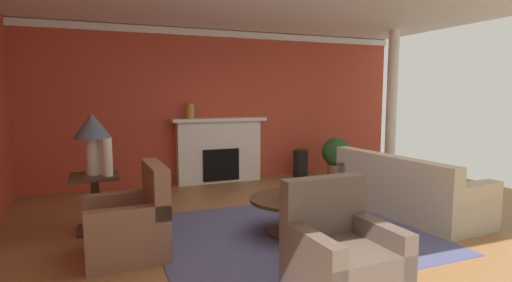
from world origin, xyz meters
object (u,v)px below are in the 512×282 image
(armchair_facing_fireplace, at_px, (341,258))
(armchair_near_window, at_px, (130,227))
(table_lamp, at_px, (92,132))
(coffee_table, at_px, (291,207))
(vase_tall_corner, at_px, (301,164))
(vase_on_side_table, at_px, (107,157))
(vase_mantel_left, at_px, (190,111))
(fireplace, at_px, (219,152))
(side_table, at_px, (96,199))
(sofa, at_px, (406,193))
(potted_plant, at_px, (336,155))

(armchair_facing_fireplace, bearing_deg, armchair_near_window, 136.45)
(armchair_near_window, bearing_deg, table_lamp, 108.86)
(coffee_table, bearing_deg, table_lamp, 155.08)
(vase_tall_corner, xyz_separation_m, vase_on_side_table, (-3.64, -1.90, 0.64))
(vase_mantel_left, bearing_deg, fireplace, 5.15)
(armchair_near_window, xyz_separation_m, table_lamp, (-0.32, 0.95, 0.92))
(coffee_table, bearing_deg, side_table, 155.08)
(sofa, relative_size, vase_on_side_table, 4.77)
(armchair_facing_fireplace, bearing_deg, vase_mantel_left, 93.30)
(armchair_near_window, bearing_deg, armchair_facing_fireplace, -43.55)
(fireplace, distance_m, side_table, 3.03)
(vase_tall_corner, bearing_deg, potted_plant, -29.42)
(armchair_facing_fireplace, height_order, table_lamp, table_lamp)
(vase_tall_corner, xyz_separation_m, vase_mantel_left, (-2.14, 0.25, 1.08))
(sofa, distance_m, potted_plant, 2.35)
(fireplace, xyz_separation_m, armchair_facing_fireplace, (-0.29, -4.54, -0.27))
(coffee_table, height_order, vase_on_side_table, vase_on_side_table)
(sofa, distance_m, vase_on_side_table, 4.00)
(table_lamp, xyz_separation_m, vase_mantel_left, (1.65, 2.03, 0.14))
(armchair_facing_fireplace, bearing_deg, vase_on_side_table, 126.97)
(fireplace, relative_size, vase_mantel_left, 6.62)
(vase_tall_corner, bearing_deg, fireplace, 169.33)
(coffee_table, relative_size, vase_on_side_table, 2.20)
(vase_tall_corner, bearing_deg, table_lamp, -154.78)
(armchair_facing_fireplace, xyz_separation_m, side_table, (-1.91, 2.45, 0.09))
(vase_tall_corner, relative_size, potted_plant, 0.68)
(armchair_facing_fireplace, bearing_deg, sofa, 36.66)
(table_lamp, bearing_deg, armchair_facing_fireplace, -52.15)
(side_table, relative_size, table_lamp, 0.93)
(armchair_near_window, bearing_deg, sofa, 1.22)
(armchair_facing_fireplace, relative_size, vase_mantel_left, 3.49)
(table_lamp, bearing_deg, coffee_table, -24.92)
(vase_tall_corner, relative_size, vase_mantel_left, 2.08)
(armchair_near_window, distance_m, coffee_table, 1.85)
(coffee_table, relative_size, vase_tall_corner, 1.76)
(armchair_near_window, relative_size, potted_plant, 1.14)
(sofa, bearing_deg, potted_plant, 81.27)
(coffee_table, distance_m, vase_mantel_left, 3.25)
(coffee_table, bearing_deg, vase_tall_corner, 59.90)
(potted_plant, bearing_deg, table_lamp, -161.76)
(armchair_near_window, bearing_deg, coffee_table, -1.84)
(armchair_facing_fireplace, bearing_deg, coffee_table, 79.66)
(table_lamp, bearing_deg, potted_plant, 18.24)
(table_lamp, distance_m, vase_on_side_table, 0.35)
(armchair_near_window, height_order, table_lamp, table_lamp)
(table_lamp, xyz_separation_m, vase_on_side_table, (0.15, -0.12, -0.30))
(side_table, height_order, table_lamp, table_lamp)
(fireplace, bearing_deg, sofa, -58.15)
(vase_tall_corner, distance_m, vase_mantel_left, 2.41)
(side_table, height_order, vase_mantel_left, vase_mantel_left)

